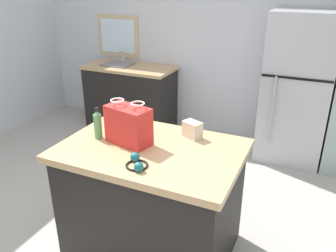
# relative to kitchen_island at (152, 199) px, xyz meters

# --- Properties ---
(ground) EXTENTS (6.44, 6.44, 0.00)m
(ground) POSITION_rel_kitchen_island_xyz_m (-0.30, -0.13, -0.46)
(ground) COLOR #ADA89E
(back_wall) EXTENTS (5.37, 0.13, 2.75)m
(back_wall) POSITION_rel_kitchen_island_xyz_m (-0.32, 2.47, 0.91)
(back_wall) COLOR silver
(back_wall) RESTS_ON ground
(kitchen_island) EXTENTS (1.32, 0.90, 0.91)m
(kitchen_island) POSITION_rel_kitchen_island_xyz_m (0.00, 0.00, 0.00)
(kitchen_island) COLOR black
(kitchen_island) RESTS_ON ground
(refrigerator) EXTENTS (0.73, 0.66, 1.73)m
(refrigerator) POSITION_rel_kitchen_island_xyz_m (0.81, 2.08, 0.41)
(refrigerator) COLOR #B7B7BC
(refrigerator) RESTS_ON ground
(sink_counter) EXTENTS (1.27, 0.62, 1.10)m
(sink_counter) POSITION_rel_kitchen_island_xyz_m (-1.42, 2.10, 0.01)
(sink_counter) COLOR black
(sink_counter) RESTS_ON ground
(shopping_bag) EXTENTS (0.36, 0.24, 0.33)m
(shopping_bag) POSITION_rel_kitchen_island_xyz_m (-0.18, -0.00, 0.60)
(shopping_bag) COLOR red
(shopping_bag) RESTS_ON kitchen_island
(small_box) EXTENTS (0.17, 0.14, 0.13)m
(small_box) POSITION_rel_kitchen_island_xyz_m (0.21, 0.29, 0.51)
(small_box) COLOR beige
(small_box) RESTS_ON kitchen_island
(bottle) EXTENTS (0.06, 0.06, 0.25)m
(bottle) POSITION_rel_kitchen_island_xyz_m (-0.44, -0.03, 0.56)
(bottle) COLOR #4C9956
(bottle) RESTS_ON kitchen_island
(ear_defenders) EXTENTS (0.21, 0.21, 0.06)m
(ear_defenders) POSITION_rel_kitchen_island_xyz_m (0.04, -0.28, 0.47)
(ear_defenders) COLOR black
(ear_defenders) RESTS_ON kitchen_island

